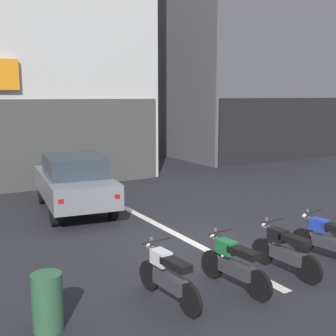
{
  "coord_description": "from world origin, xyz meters",
  "views": [
    {
      "loc": [
        -5.36,
        -8.04,
        3.34
      ],
      "look_at": [
        0.55,
        2.0,
        1.4
      ],
      "focal_mm": 46.88,
      "sensor_mm": 36.0,
      "label": 1
    }
  ],
  "objects_px": {
    "motorcycle_white_row_leftmost": "(168,275)",
    "motorcycle_green_row_left_mid": "(234,263)",
    "motorcycle_blue_row_right_mid": "(327,238)",
    "motorcycle_black_row_centre": "(285,250)",
    "car_grey_crossing_near": "(74,181)",
    "trash_bin": "(47,302)"
  },
  "relations": [
    {
      "from": "car_grey_crossing_near",
      "to": "motorcycle_green_row_left_mid",
      "type": "xyz_separation_m",
      "value": [
        0.7,
        -6.41,
        -0.43
      ]
    },
    {
      "from": "car_grey_crossing_near",
      "to": "trash_bin",
      "type": "xyz_separation_m",
      "value": [
        -2.48,
        -6.15,
        -0.46
      ]
    },
    {
      "from": "trash_bin",
      "to": "motorcycle_blue_row_right_mid",
      "type": "bearing_deg",
      "value": -1.61
    },
    {
      "from": "motorcycle_green_row_left_mid",
      "to": "motorcycle_blue_row_right_mid",
      "type": "xyz_separation_m",
      "value": [
        2.5,
        0.1,
        0.0
      ]
    },
    {
      "from": "motorcycle_black_row_centre",
      "to": "trash_bin",
      "type": "xyz_separation_m",
      "value": [
        -4.43,
        0.22,
        -0.03
      ]
    },
    {
      "from": "car_grey_crossing_near",
      "to": "trash_bin",
      "type": "distance_m",
      "value": 6.65
    },
    {
      "from": "motorcycle_green_row_left_mid",
      "to": "motorcycle_black_row_centre",
      "type": "xyz_separation_m",
      "value": [
        1.25,
        0.04,
        0.0
      ]
    },
    {
      "from": "motorcycle_green_row_left_mid",
      "to": "trash_bin",
      "type": "distance_m",
      "value": 3.18
    },
    {
      "from": "motorcycle_white_row_leftmost",
      "to": "motorcycle_blue_row_right_mid",
      "type": "relative_size",
      "value": 1.01
    },
    {
      "from": "car_grey_crossing_near",
      "to": "motorcycle_white_row_leftmost",
      "type": "bearing_deg",
      "value": -95.06
    },
    {
      "from": "motorcycle_blue_row_right_mid",
      "to": "trash_bin",
      "type": "xyz_separation_m",
      "value": [
        -5.68,
        0.16,
        -0.03
      ]
    },
    {
      "from": "motorcycle_white_row_leftmost",
      "to": "motorcycle_green_row_left_mid",
      "type": "distance_m",
      "value": 1.26
    },
    {
      "from": "motorcycle_white_row_leftmost",
      "to": "motorcycle_black_row_centre",
      "type": "xyz_separation_m",
      "value": [
        2.5,
        -0.1,
        0.0
      ]
    },
    {
      "from": "car_grey_crossing_near",
      "to": "trash_bin",
      "type": "relative_size",
      "value": 5.06
    },
    {
      "from": "motorcycle_white_row_leftmost",
      "to": "trash_bin",
      "type": "distance_m",
      "value": 1.93
    },
    {
      "from": "motorcycle_black_row_centre",
      "to": "trash_bin",
      "type": "bearing_deg",
      "value": 177.1
    },
    {
      "from": "motorcycle_green_row_left_mid",
      "to": "motorcycle_black_row_centre",
      "type": "height_order",
      "value": "same"
    },
    {
      "from": "motorcycle_black_row_centre",
      "to": "motorcycle_blue_row_right_mid",
      "type": "distance_m",
      "value": 1.25
    },
    {
      "from": "car_grey_crossing_near",
      "to": "motorcycle_white_row_leftmost",
      "type": "relative_size",
      "value": 2.58
    },
    {
      "from": "motorcycle_white_row_leftmost",
      "to": "motorcycle_black_row_centre",
      "type": "distance_m",
      "value": 2.51
    },
    {
      "from": "car_grey_crossing_near",
      "to": "trash_bin",
      "type": "height_order",
      "value": "car_grey_crossing_near"
    },
    {
      "from": "motorcycle_white_row_leftmost",
      "to": "motorcycle_green_row_left_mid",
      "type": "xyz_separation_m",
      "value": [
        1.25,
        -0.14,
        0.0
      ]
    }
  ]
}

